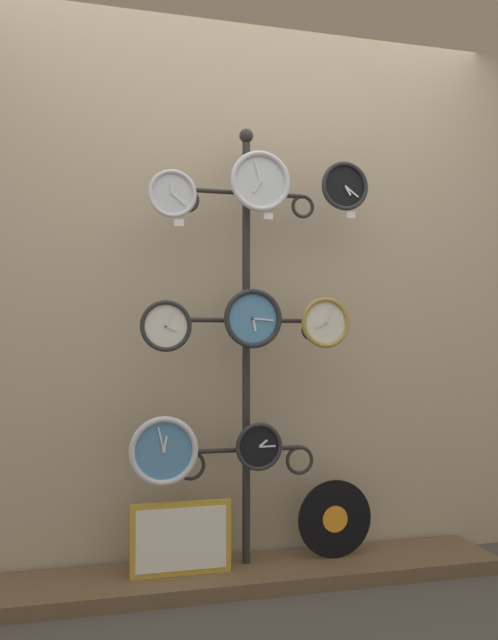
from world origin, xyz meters
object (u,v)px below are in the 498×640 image
Objects in this scene: clock_middle_left at (166,326)px; vinyl_record at (335,519)px; clock_bottom_center at (259,446)px; clock_top_right at (344,186)px; clock_top_left at (172,194)px; picture_frame at (181,539)px; clock_top_center at (260,182)px; display_stand at (246,424)px; clock_middle_right at (325,323)px; clock_bottom_left at (164,451)px; clock_middle_center at (253,319)px.

clock_middle_left is 1.13m from vinyl_record.
clock_middle_left reaches higher than clock_bottom_center.
clock_top_right is 1.08× the size of clock_bottom_center.
clock_top_left reaches higher than clock_bottom_center.
clock_top_right is at bearing -0.58° from picture_frame.
clock_top_center reaches higher than clock_bottom_center.
clock_top_left is (-0.34, -0.10, 0.96)m from display_stand.
clock_middle_right is 1.09× the size of clock_bottom_center.
clock_middle_left is at bearing -161.39° from picture_frame.
display_stand is at bearing 15.61° from clock_bottom_left.
clock_top_left is at bearing -178.74° from clock_top_center.
display_stand is at bearing 114.65° from clock_top_center.
clock_middle_center is 0.96m from vinyl_record.
clock_top_center is 1.52m from picture_frame.
clock_top_left is at bearing -179.66° from clock_bottom_center.
clock_top_right reaches higher than clock_top_left.
clock_bottom_left is at bearing -177.82° from clock_top_center.
clock_middle_center is 0.61× the size of picture_frame.
clock_bottom_center is (0.39, 0.01, -0.50)m from clock_middle_left.
clock_bottom_left is 0.40m from clock_bottom_center.
clock_middle_left is 0.87m from picture_frame.
picture_frame is (0.08, 0.02, -0.36)m from clock_bottom_left.
clock_bottom_left is at bearing -179.73° from clock_middle_right.
clock_bottom_center is at bearing -179.06° from clock_top_right.
display_stand is at bearing 15.81° from clock_top_left.
clock_top_right is (0.43, -0.09, 1.05)m from display_stand.
clock_top_left is 0.49× the size of picture_frame.
clock_bottom_left is (-0.41, -0.02, -1.12)m from clock_top_center.
clock_middle_center is at bearing 177.42° from clock_middle_right.
vinyl_record is 0.83× the size of picture_frame.
clock_top_center is at bearing -172.45° from vinyl_record.
clock_middle_right is (0.66, -0.00, -0.52)m from clock_top_left.
display_stand is 9.65× the size of clock_bottom_center.
vinyl_record is (0.38, 0.04, -0.88)m from clock_middle_center.
display_stand reaches higher than clock_top_center.
clock_bottom_center is (0.37, 0.00, -1.05)m from clock_top_left.
display_stand is 0.58m from vinyl_record.
clock_top_left is 0.54m from clock_middle_left.
clock_middle_right is (0.32, -0.01, -0.02)m from clock_middle_center.
display_stand is at bearing 163.14° from clock_middle_right.
clock_top_left is 0.72× the size of clock_bottom_left.
clock_middle_right reaches higher than picture_frame.
clock_top_left is at bearing -164.19° from display_stand.
clock_top_center reaches higher than vinyl_record.
clock_bottom_left reaches higher than vinyl_record.
clock_bottom_center is (0.03, -0.09, -0.08)m from display_stand.
clock_top_left is 1.11m from clock_bottom_center.
clock_middle_center is at bearing 179.76° from clock_top_right.
vinyl_record is at bearing 8.31° from clock_bottom_center.
clock_bottom_left is (-0.03, -0.01, -1.05)m from clock_top_left.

